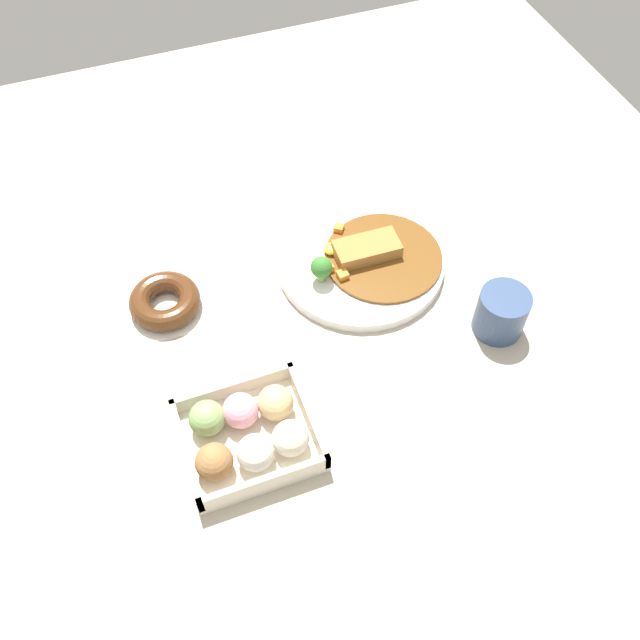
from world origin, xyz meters
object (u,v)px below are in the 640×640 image
at_px(chocolate_ring_donut, 165,301).
at_px(donut_box, 248,433).
at_px(coffee_mug, 501,313).
at_px(curry_plate, 362,260).

bearing_deg(chocolate_ring_donut, donut_box, -78.36).
xyz_separation_m(donut_box, chocolate_ring_donut, (-0.06, 0.27, -0.01)).
height_order(donut_box, coffee_mug, coffee_mug).
relative_size(donut_box, coffee_mug, 2.34).
height_order(chocolate_ring_donut, coffee_mug, coffee_mug).
relative_size(curry_plate, donut_box, 1.53).
bearing_deg(chocolate_ring_donut, coffee_mug, -24.38).
bearing_deg(donut_box, coffee_mug, 7.59).
distance_m(donut_box, chocolate_ring_donut, 0.28).
xyz_separation_m(curry_plate, coffee_mug, (0.15, -0.19, 0.02)).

